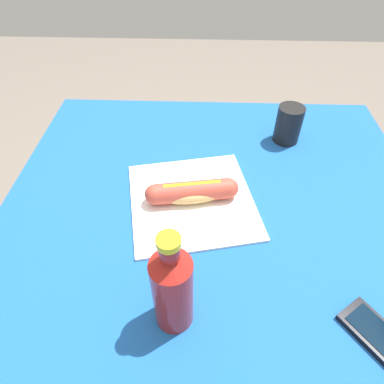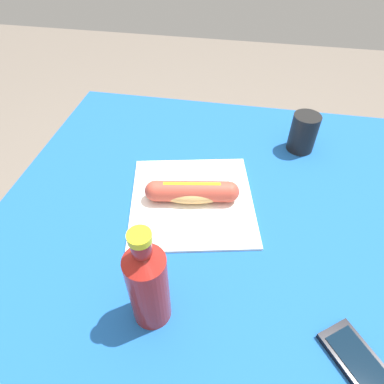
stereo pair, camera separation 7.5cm
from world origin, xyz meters
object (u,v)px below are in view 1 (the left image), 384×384
(cell_phone, at_px, (383,340))
(soda_bottle, at_px, (172,288))
(hot_dog, at_px, (192,192))
(drinking_cup, at_px, (288,124))

(cell_phone, bearing_deg, soda_bottle, 174.76)
(hot_dog, distance_m, cell_phone, 0.45)
(cell_phone, bearing_deg, hot_dog, 136.53)
(cell_phone, bearing_deg, drinking_cup, 97.21)
(drinking_cup, bearing_deg, soda_bottle, -117.50)
(soda_bottle, height_order, drinking_cup, soda_bottle)
(cell_phone, relative_size, drinking_cup, 1.45)
(hot_dog, height_order, drinking_cup, drinking_cup)
(soda_bottle, bearing_deg, hot_dog, 85.91)
(cell_phone, height_order, drinking_cup, drinking_cup)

